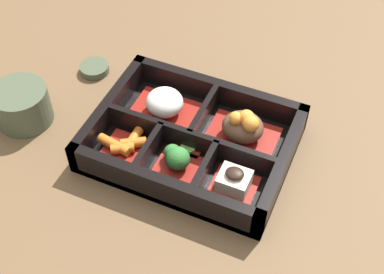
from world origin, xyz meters
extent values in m
plane|color=brown|center=(0.00, 0.00, 0.00)|extent=(3.00, 3.00, 0.00)
cube|color=black|center=(0.00, 0.00, 0.01)|extent=(0.26, 0.20, 0.01)
cube|color=black|center=(0.00, -0.09, 0.02)|extent=(0.26, 0.01, 0.05)
cube|color=black|center=(0.00, 0.09, 0.02)|extent=(0.26, 0.01, 0.05)
cube|color=black|center=(-0.12, 0.00, 0.02)|extent=(0.01, 0.20, 0.05)
cube|color=black|center=(0.12, 0.00, 0.02)|extent=(0.01, 0.20, 0.05)
cube|color=black|center=(0.00, -0.01, 0.02)|extent=(0.23, 0.01, 0.05)
cube|color=black|center=(-0.04, -0.05, 0.02)|extent=(0.01, 0.08, 0.05)
cube|color=black|center=(0.04, -0.05, 0.02)|extent=(0.01, 0.08, 0.05)
cube|color=black|center=(0.00, 0.04, 0.02)|extent=(0.01, 0.09, 0.05)
cube|color=maroon|center=(-0.06, 0.04, 0.01)|extent=(0.10, 0.07, 0.01)
ellipsoid|color=silver|center=(-0.06, 0.04, 0.03)|extent=(0.05, 0.05, 0.04)
cube|color=maroon|center=(0.06, 0.04, 0.01)|extent=(0.10, 0.07, 0.01)
ellipsoid|color=brown|center=(0.06, 0.04, 0.03)|extent=(0.06, 0.05, 0.04)
sphere|color=orange|center=(0.05, 0.03, 0.05)|extent=(0.02, 0.02, 0.02)
sphere|color=orange|center=(0.06, 0.04, 0.05)|extent=(0.02, 0.02, 0.02)
sphere|color=orange|center=(0.07, 0.03, 0.05)|extent=(0.02, 0.02, 0.02)
cube|color=maroon|center=(-0.08, -0.05, 0.01)|extent=(0.06, 0.05, 0.01)
cylinder|color=#D1661E|center=(-0.07, -0.04, 0.02)|extent=(0.04, 0.03, 0.01)
cylinder|color=#D1661E|center=(-0.07, -0.03, 0.02)|extent=(0.01, 0.04, 0.01)
cylinder|color=#D1661E|center=(-0.09, -0.05, 0.02)|extent=(0.05, 0.02, 0.01)
cylinder|color=#D1661E|center=(-0.08, -0.05, 0.02)|extent=(0.03, 0.03, 0.01)
cube|color=maroon|center=(0.00, -0.05, 0.01)|extent=(0.06, 0.05, 0.01)
sphere|color=#2D6B2D|center=(0.00, -0.04, 0.03)|extent=(0.03, 0.03, 0.03)
sphere|color=#2D6B2D|center=(-0.01, -0.04, 0.03)|extent=(0.02, 0.02, 0.02)
sphere|color=#2D6B2D|center=(0.00, -0.04, 0.03)|extent=(0.03, 0.03, 0.03)
cube|color=maroon|center=(0.08, -0.05, 0.01)|extent=(0.06, 0.05, 0.01)
cube|color=beige|center=(0.08, -0.05, 0.03)|extent=(0.04, 0.03, 0.02)
ellipsoid|color=black|center=(0.08, -0.05, 0.04)|extent=(0.02, 0.02, 0.01)
cube|color=maroon|center=(0.00, -0.01, 0.01)|extent=(0.04, 0.03, 0.01)
cylinder|color=#75A84C|center=(0.00, -0.01, 0.02)|extent=(0.02, 0.02, 0.00)
cylinder|color=#75A84C|center=(-0.01, 0.00, 0.02)|extent=(0.02, 0.02, 0.00)
cylinder|color=#424C38|center=(-0.24, -0.04, 0.03)|extent=(0.08, 0.08, 0.05)
cylinder|color=#597A38|center=(-0.24, -0.04, 0.05)|extent=(0.06, 0.06, 0.01)
cylinder|color=#424C38|center=(-0.20, 0.08, 0.01)|extent=(0.04, 0.04, 0.01)
cylinder|color=black|center=(-0.20, 0.08, 0.01)|extent=(0.03, 0.03, 0.00)
camera|label=1|loc=(0.19, -0.43, 0.56)|focal=50.00mm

